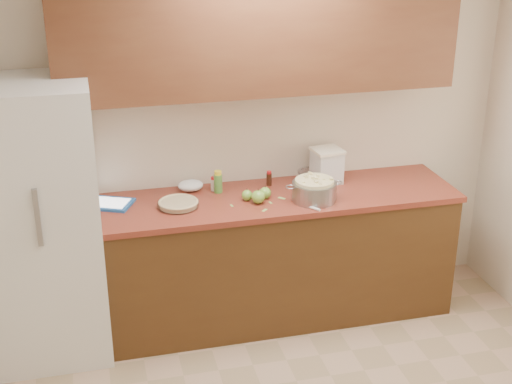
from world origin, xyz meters
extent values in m
plane|color=beige|center=(0.00, 1.80, 1.30)|extent=(3.60, 0.00, 3.60)
cube|color=#472C14|center=(0.00, 1.48, 0.44)|extent=(2.60, 0.65, 0.88)
cube|color=brown|center=(0.00, 1.48, 0.90)|extent=(2.64, 0.68, 0.04)
cube|color=#56301A|center=(0.00, 1.63, 1.95)|extent=(2.60, 0.34, 0.70)
cube|color=silver|center=(-1.44, 1.44, 0.90)|extent=(0.70, 0.70, 1.80)
cylinder|color=silver|center=(-0.59, 1.44, 0.94)|extent=(0.27, 0.27, 0.04)
cylinder|color=#D6BA87|center=(-0.59, 1.44, 0.94)|extent=(0.24, 0.24, 0.03)
torus|color=#D6BA87|center=(-0.59, 1.44, 0.95)|extent=(0.26, 0.26, 0.02)
cylinder|color=gray|center=(0.30, 1.34, 0.98)|extent=(0.29, 0.29, 0.13)
torus|color=gray|center=(0.14, 1.34, 1.03)|extent=(0.07, 0.07, 0.01)
torus|color=gray|center=(0.46, 1.34, 1.03)|extent=(0.07, 0.07, 0.01)
cylinder|color=beige|center=(0.30, 1.34, 1.00)|extent=(0.26, 0.26, 0.13)
cube|color=silver|center=(0.49, 1.63, 1.03)|extent=(0.20, 0.20, 0.22)
cube|color=beige|center=(0.49, 1.63, 1.15)|extent=(0.22, 0.22, 0.02)
cube|color=#20579D|center=(-1.02, 1.58, 0.93)|extent=(0.35, 0.32, 0.02)
cube|color=white|center=(-1.02, 1.58, 0.94)|extent=(0.28, 0.25, 0.00)
cube|color=gray|center=(0.31, 1.27, 0.92)|extent=(0.08, 0.09, 0.00)
cylinder|color=white|center=(0.25, 1.19, 0.93)|extent=(0.07, 0.08, 0.02)
cylinder|color=#4C8C38|center=(-0.29, 1.62, 0.98)|extent=(0.06, 0.06, 0.13)
cylinder|color=yellow|center=(-0.29, 1.62, 1.06)|extent=(0.05, 0.05, 0.03)
cylinder|color=beige|center=(-0.31, 1.66, 0.96)|extent=(0.04, 0.04, 0.08)
cylinder|color=red|center=(-0.31, 1.66, 1.01)|extent=(0.03, 0.03, 0.02)
cylinder|color=black|center=(0.08, 1.66, 0.96)|extent=(0.04, 0.04, 0.09)
cylinder|color=red|center=(0.08, 1.66, 1.02)|extent=(0.03, 0.03, 0.02)
cylinder|color=silver|center=(0.40, 1.65, 0.96)|extent=(0.21, 0.21, 0.08)
torus|color=silver|center=(0.40, 1.65, 1.00)|extent=(0.22, 0.22, 0.01)
ellipsoid|color=white|center=(-0.47, 1.70, 0.96)|extent=(0.22, 0.20, 0.07)
sphere|color=#77AE3A|center=(-0.13, 1.44, 0.96)|extent=(0.07, 0.07, 0.07)
cylinder|color=#3F2D19|center=(-0.13, 1.44, 1.00)|extent=(0.01, 0.01, 0.01)
sphere|color=#77AE3A|center=(-0.01, 1.44, 0.96)|extent=(0.08, 0.08, 0.08)
cylinder|color=#3F2D19|center=(-0.01, 1.44, 1.01)|extent=(0.01, 0.01, 0.01)
sphere|color=#77AE3A|center=(-0.07, 1.37, 0.96)|extent=(0.09, 0.09, 0.09)
cylinder|color=#3F2D19|center=(-0.07, 1.37, 1.02)|extent=(0.01, 0.01, 0.01)
cube|color=#9EC761|center=(-0.06, 1.25, 0.92)|extent=(0.04, 0.04, 0.00)
cube|color=#9EC761|center=(-0.05, 1.43, 0.92)|extent=(0.03, 0.05, 0.00)
cube|color=#9EC761|center=(0.01, 1.36, 0.92)|extent=(0.02, 0.04, 0.00)
cube|color=#9EC761|center=(-0.25, 1.37, 0.92)|extent=(0.02, 0.04, 0.00)
cube|color=#9EC761|center=(0.10, 1.42, 0.92)|extent=(0.05, 0.05, 0.00)
camera|label=1|loc=(-1.13, -2.79, 2.78)|focal=50.00mm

